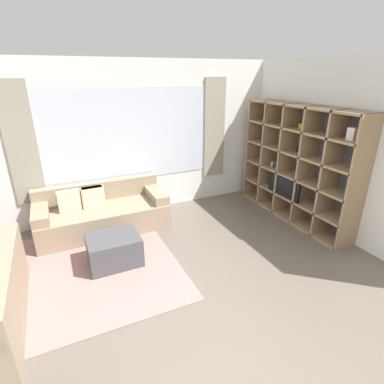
# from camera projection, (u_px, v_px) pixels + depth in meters

# --- Properties ---
(ground_plane) EXTENTS (16.00, 16.00, 0.00)m
(ground_plane) POSITION_uv_depth(u_px,v_px,m) (226.00, 343.00, 2.95)
(ground_plane) COLOR #665B51
(wall_back) EXTENTS (6.67, 0.11, 2.70)m
(wall_back) POSITION_uv_depth(u_px,v_px,m) (130.00, 140.00, 5.28)
(wall_back) COLOR white
(wall_back) RESTS_ON ground_plane
(wall_right) EXTENTS (0.07, 4.55, 2.70)m
(wall_right) POSITION_uv_depth(u_px,v_px,m) (321.00, 146.00, 4.94)
(wall_right) COLOR white
(wall_right) RESTS_ON ground_plane
(area_rug) EXTENTS (2.67, 2.37, 0.01)m
(area_rug) POSITION_uv_depth(u_px,v_px,m) (75.00, 272.00, 3.97)
(area_rug) COLOR gray
(area_rug) RESTS_ON ground_plane
(shelving_unit) EXTENTS (0.43, 2.43, 1.99)m
(shelving_unit) POSITION_uv_depth(u_px,v_px,m) (298.00, 164.00, 5.19)
(shelving_unit) COLOR #515660
(shelving_unit) RESTS_ON ground_plane
(couch_main) EXTENTS (2.07, 0.89, 0.76)m
(couch_main) POSITION_uv_depth(u_px,v_px,m) (102.00, 213.00, 5.00)
(couch_main) COLOR gray
(couch_main) RESTS_ON ground_plane
(ottoman) EXTENTS (0.69, 0.56, 0.41)m
(ottoman) POSITION_uv_depth(u_px,v_px,m) (114.00, 250.00, 4.12)
(ottoman) COLOR #47474C
(ottoman) RESTS_ON ground_plane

